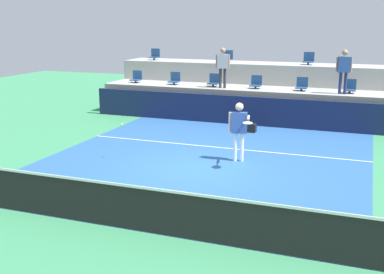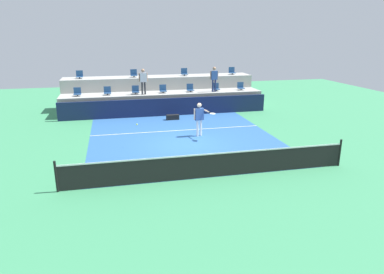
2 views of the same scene
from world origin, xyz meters
The scene contains 23 objects.
ground_plane centered at (0.00, 0.00, 0.00)m, with size 40.00×40.00×0.00m, color #388456.
court_inner_paint centered at (0.00, 1.00, 0.00)m, with size 9.00×10.00×0.01m, color #285693.
court_service_line centered at (0.00, 2.40, 0.01)m, with size 9.00×0.06×0.00m, color white.
tennis_net centered at (0.00, -4.00, 0.50)m, with size 10.48×0.08×1.07m.
sponsor_backboard centered at (0.00, 6.00, 0.55)m, with size 13.00×0.16×1.10m, color #141E42.
seating_tier_lower centered at (0.00, 7.30, 0.62)m, with size 13.00×1.80×1.25m, color #9E9E99.
seating_tier_upper centered at (0.00, 9.10, 1.05)m, with size 13.00×1.80×2.10m, color #9E9E99.
stadium_chair_lower_far_left centered at (-5.37, 7.23, 1.46)m, with size 0.44×0.40×0.52m.
stadium_chair_lower_left centered at (-3.56, 7.23, 1.46)m, with size 0.44×0.40×0.52m.
stadium_chair_lower_mid_left centered at (-1.81, 7.23, 1.46)m, with size 0.44×0.40×0.52m.
stadium_chair_lower_center centered at (-0.03, 7.23, 1.46)m, with size 0.44×0.40×0.52m.
stadium_chair_lower_mid_right centered at (1.78, 7.23, 1.46)m, with size 0.44×0.40×0.52m.
stadium_chair_lower_right centered at (3.56, 7.23, 1.46)m, with size 0.44×0.40×0.52m.
stadium_chair_lower_far_right centered at (5.33, 7.23, 1.46)m, with size 0.44×0.40×0.52m.
stadium_chair_upper_far_left centered at (-5.30, 9.03, 2.31)m, with size 0.44×0.40×0.52m.
stadium_chair_upper_left centered at (-1.76, 9.03, 2.31)m, with size 0.44×0.40×0.52m.
stadium_chair_upper_right centered at (1.77, 9.03, 2.31)m, with size 0.44×0.40×0.52m.
stadium_chair_upper_far_right centered at (5.30, 9.03, 2.31)m, with size 0.44×0.40×0.52m.
tennis_player centered at (0.90, 1.15, 1.03)m, with size 0.90×1.15×1.69m.
spectator_in_grey centered at (-1.32, 6.85, 2.21)m, with size 0.57×0.25×1.61m.
spectator_in_white centered at (3.30, 6.85, 2.23)m, with size 0.58×0.24×1.63m.
tennis_ball centered at (-2.27, 0.15, 1.05)m, with size 0.07×0.07×0.07m.
equipment_bag centered at (0.17, 4.87, 0.15)m, with size 0.76×0.28×0.30m, color black.
Camera 2 is at (-3.24, -15.06, 4.99)m, focal length 32.40 mm.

